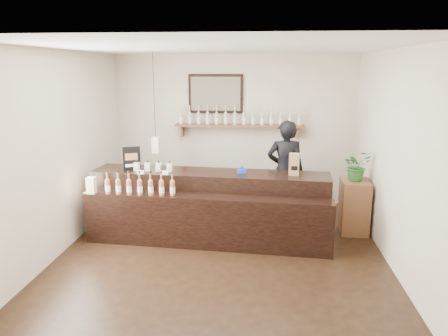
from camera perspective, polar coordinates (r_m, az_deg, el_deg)
ground at (r=6.27m, az=-0.31°, el=-11.06°), size 5.00×5.00×0.00m
room_shell at (r=5.79m, az=-0.34°, el=4.53°), size 5.00×5.00×5.00m
back_wall_decor at (r=8.14m, az=0.33°, el=7.32°), size 2.66×0.96×1.69m
counter at (r=6.65m, az=-2.04°, el=-5.26°), size 3.65×1.23×1.18m
promo_sign at (r=6.84m, az=-11.97°, el=1.21°), size 0.25×0.13×0.37m
paper_bag at (r=6.47m, az=9.15°, el=0.48°), size 0.16×0.13×0.32m
tape_dispenser at (r=6.52m, az=2.34°, el=-0.35°), size 0.14×0.08×0.11m
side_cabinet at (r=7.21m, az=16.60°, el=-4.79°), size 0.44×0.59×0.84m
potted_plant at (r=7.05m, az=16.95°, el=0.30°), size 0.55×0.52×0.47m
shopkeeper at (r=7.43m, az=8.03°, el=0.52°), size 0.73×0.50×1.93m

